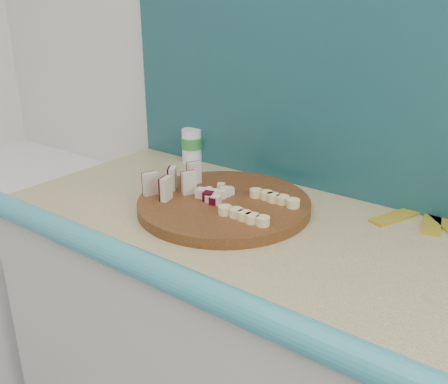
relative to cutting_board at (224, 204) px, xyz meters
name	(u,v)px	position (x,y,z in m)	size (l,w,h in m)	color
porcelain_fixture	(23,269)	(-0.97, -0.02, -0.52)	(0.70, 0.72, 0.84)	white
cutting_board	(224,204)	(0.00, 0.00, 0.00)	(0.43, 0.43, 0.03)	#43260E
apple_wedges	(174,181)	(-0.13, -0.03, 0.04)	(0.09, 0.16, 0.06)	beige
apple_chunks	(215,193)	(-0.03, 0.00, 0.02)	(0.06, 0.07, 0.02)	#F4E4C3
banana_slices	(260,206)	(0.10, 0.00, 0.02)	(0.14, 0.16, 0.02)	#FBE599
canister	(192,145)	(-0.31, 0.24, 0.04)	(0.06, 0.06, 0.11)	white
banana_peel	(428,221)	(0.43, 0.23, -0.01)	(0.25, 0.21, 0.01)	gold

